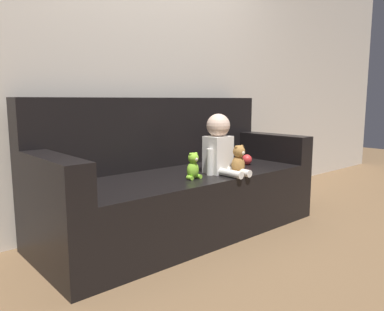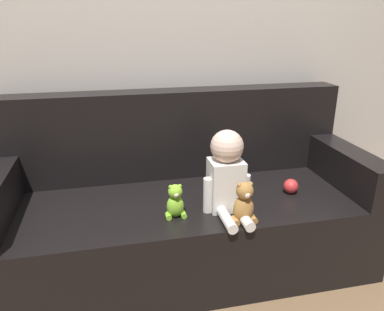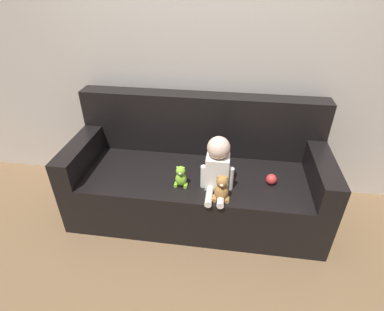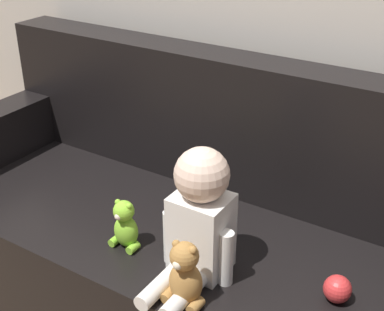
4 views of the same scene
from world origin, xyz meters
TOP-DOWN VIEW (x-y plane):
  - ground_plane at (0.00, 0.00)m, footprint 12.00×12.00m
  - wall_back at (0.00, 0.51)m, footprint 8.00×0.05m
  - couch at (0.00, 0.06)m, footprint 2.11×0.84m
  - person_baby at (0.18, -0.20)m, footprint 0.25×0.35m
  - teddy_bear_brown at (0.23, -0.34)m, footprint 0.13×0.10m
  - plush_toy_side at (-0.09, -0.22)m, footprint 0.11×0.08m
  - toy_ball at (0.60, -0.10)m, footprint 0.08×0.08m

SIDE VIEW (x-z plane):
  - ground_plane at x=0.00m, z-range 0.00..0.00m
  - couch at x=0.00m, z-range -0.16..0.84m
  - toy_ball at x=0.60m, z-range 0.45..0.54m
  - plush_toy_side at x=-0.09m, z-range 0.45..0.63m
  - teddy_bear_brown at x=0.23m, z-range 0.45..0.66m
  - person_baby at x=0.18m, z-range 0.44..0.86m
  - wall_back at x=0.00m, z-range 0.00..2.60m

